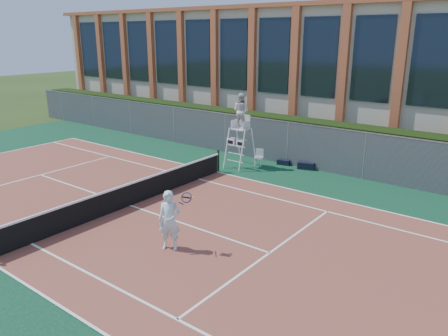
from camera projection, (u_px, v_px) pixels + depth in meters
The scene contains 12 objects.
ground at pixel (130, 206), 17.10m from camera, with size 120.00×120.00×0.00m, color #233814.
apron at pixel (149, 199), 17.86m from camera, with size 36.00×20.00×0.01m, color #0B341D.
tennis_court at pixel (130, 206), 17.09m from camera, with size 23.77×10.97×0.02m, color brown.
tennis_net at pixel (129, 193), 16.94m from camera, with size 0.10×11.30×1.10m.
fence at pixel (255, 138), 23.46m from camera, with size 40.00×0.06×2.20m, color #595E60, non-canonical shape.
hedge at pixel (267, 134), 24.37m from camera, with size 40.00×1.40×2.20m, color black.
building at pixel (331, 70), 29.51m from camera, with size 45.00×10.60×8.22m.
umpire_chair at pixel (241, 113), 21.47m from camera, with size 1.05×1.62×3.76m.
plastic_chair at pixel (259, 156), 22.25m from camera, with size 0.51×0.51×0.86m.
sports_bag_near at pixel (306, 166), 21.71m from camera, with size 0.82×0.33×0.35m, color black.
sports_bag_far at pixel (283, 162), 22.47m from camera, with size 0.65×0.28×0.26m, color black.
tennis_player at pixel (169, 220), 13.38m from camera, with size 1.11×0.84×1.90m.
Camera 1 is at (12.59, -10.40, 6.44)m, focal length 35.00 mm.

